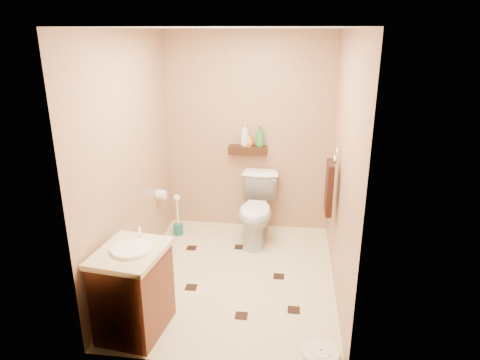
# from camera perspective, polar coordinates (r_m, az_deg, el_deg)

# --- Properties ---
(ground) EXTENTS (2.50, 2.50, 0.00)m
(ground) POSITION_cam_1_polar(r_m,az_deg,el_deg) (4.49, -0.75, -12.69)
(ground) COLOR beige
(ground) RESTS_ON ground
(wall_back) EXTENTS (2.00, 0.04, 2.40)m
(wall_back) POSITION_cam_1_polar(r_m,az_deg,el_deg) (5.18, 1.15, 6.16)
(wall_back) COLOR tan
(wall_back) RESTS_ON ground
(wall_front) EXTENTS (2.00, 0.04, 2.40)m
(wall_front) POSITION_cam_1_polar(r_m,az_deg,el_deg) (2.83, -4.45, -5.34)
(wall_front) COLOR tan
(wall_front) RESTS_ON ground
(wall_left) EXTENTS (0.04, 2.50, 2.40)m
(wall_left) POSITION_cam_1_polar(r_m,az_deg,el_deg) (4.24, -14.34, 2.56)
(wall_left) COLOR tan
(wall_left) RESTS_ON ground
(wall_right) EXTENTS (0.04, 2.50, 2.40)m
(wall_right) POSITION_cam_1_polar(r_m,az_deg,el_deg) (3.97, 13.60, 1.50)
(wall_right) COLOR tan
(wall_right) RESTS_ON ground
(ceiling) EXTENTS (2.00, 2.50, 0.02)m
(ceiling) POSITION_cam_1_polar(r_m,az_deg,el_deg) (3.81, -0.92, 19.63)
(ceiling) COLOR white
(ceiling) RESTS_ON wall_back
(wall_shelf) EXTENTS (0.46, 0.14, 0.10)m
(wall_shelf) POSITION_cam_1_polar(r_m,az_deg,el_deg) (5.15, 1.04, 4.01)
(wall_shelf) COLOR #381A0F
(wall_shelf) RESTS_ON wall_back
(floor_accents) EXTENTS (1.30, 1.36, 0.01)m
(floor_accents) POSITION_cam_1_polar(r_m,az_deg,el_deg) (4.46, -0.34, -12.90)
(floor_accents) COLOR black
(floor_accents) RESTS_ON ground
(toilet) EXTENTS (0.46, 0.78, 0.78)m
(toilet) POSITION_cam_1_polar(r_m,az_deg,el_deg) (5.03, 2.28, -4.00)
(toilet) COLOR white
(toilet) RESTS_ON ground
(vanity) EXTENTS (0.57, 0.67, 0.86)m
(vanity) POSITION_cam_1_polar(r_m,az_deg,el_deg) (3.70, -14.01, -13.98)
(vanity) COLOR brown
(vanity) RESTS_ON ground
(bathroom_scale) EXTENTS (0.38, 0.38, 0.06)m
(bathroom_scale) POSITION_cam_1_polar(r_m,az_deg,el_deg) (3.61, 10.68, -21.76)
(bathroom_scale) COLOR white
(bathroom_scale) RESTS_ON ground
(toilet_brush) EXTENTS (0.12, 0.12, 0.53)m
(toilet_brush) POSITION_cam_1_polar(r_m,az_deg,el_deg) (5.30, -8.28, -5.36)
(toilet_brush) COLOR #1A6669
(toilet_brush) RESTS_ON ground
(towel_ring) EXTENTS (0.12, 0.30, 0.76)m
(towel_ring) POSITION_cam_1_polar(r_m,az_deg,el_deg) (4.28, 11.87, -0.68)
(towel_ring) COLOR silver
(towel_ring) RESTS_ON wall_right
(toilet_paper) EXTENTS (0.12, 0.11, 0.12)m
(toilet_paper) POSITION_cam_1_polar(r_m,az_deg,el_deg) (4.99, -10.47, -1.91)
(toilet_paper) COLOR white
(toilet_paper) RESTS_ON wall_left
(bottle_a) EXTENTS (0.15, 0.15, 0.28)m
(bottle_a) POSITION_cam_1_polar(r_m,az_deg,el_deg) (5.11, 0.67, 6.09)
(bottle_a) COLOR silver
(bottle_a) RESTS_ON wall_shelf
(bottle_b) EXTENTS (0.09, 0.09, 0.16)m
(bottle_b) POSITION_cam_1_polar(r_m,az_deg,el_deg) (5.12, 1.21, 5.41)
(bottle_b) COLOR gold
(bottle_b) RESTS_ON wall_shelf
(bottle_c) EXTENTS (0.11, 0.11, 0.13)m
(bottle_c) POSITION_cam_1_polar(r_m,az_deg,el_deg) (5.12, 1.28, 5.26)
(bottle_c) COLOR #E45A1A
(bottle_c) RESTS_ON wall_shelf
(bottle_d) EXTENTS (0.11, 0.11, 0.26)m
(bottle_d) POSITION_cam_1_polar(r_m,az_deg,el_deg) (5.09, 2.68, 5.89)
(bottle_d) COLOR #2D883B
(bottle_d) RESTS_ON wall_shelf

